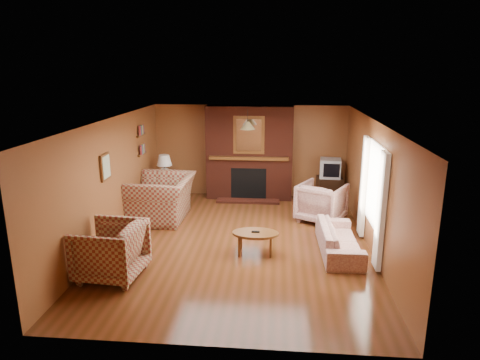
# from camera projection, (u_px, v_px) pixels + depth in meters

# --- Properties ---
(floor) EXTENTS (6.50, 6.50, 0.00)m
(floor) POSITION_uv_depth(u_px,v_px,m) (239.00, 242.00, 8.42)
(floor) COLOR #4F2910
(floor) RESTS_ON ground
(ceiling) EXTENTS (6.50, 6.50, 0.00)m
(ceiling) POSITION_uv_depth(u_px,v_px,m) (239.00, 121.00, 7.80)
(ceiling) COLOR silver
(ceiling) RESTS_ON wall_back
(wall_back) EXTENTS (6.50, 0.00, 6.50)m
(wall_back) POSITION_uv_depth(u_px,v_px,m) (250.00, 151.00, 11.24)
(wall_back) COLOR brown
(wall_back) RESTS_ON floor
(wall_front) EXTENTS (6.50, 0.00, 6.50)m
(wall_front) POSITION_uv_depth(u_px,v_px,m) (213.00, 258.00, 4.99)
(wall_front) COLOR brown
(wall_front) RESTS_ON floor
(wall_left) EXTENTS (0.00, 6.50, 6.50)m
(wall_left) POSITION_uv_depth(u_px,v_px,m) (111.00, 181.00, 8.33)
(wall_left) COLOR brown
(wall_left) RESTS_ON floor
(wall_right) EXTENTS (0.00, 6.50, 6.50)m
(wall_right) POSITION_uv_depth(u_px,v_px,m) (373.00, 187.00, 7.90)
(wall_right) COLOR brown
(wall_right) RESTS_ON floor
(fireplace) EXTENTS (2.20, 0.82, 2.40)m
(fireplace) POSITION_uv_depth(u_px,v_px,m) (249.00, 154.00, 10.99)
(fireplace) COLOR #4F1C11
(fireplace) RESTS_ON floor
(window_right) EXTENTS (0.10, 1.85, 2.00)m
(window_right) POSITION_uv_depth(u_px,v_px,m) (372.00, 194.00, 7.73)
(window_right) COLOR beige
(window_right) RESTS_ON wall_right
(bookshelf) EXTENTS (0.09, 0.55, 0.71)m
(bookshelf) POSITION_uv_depth(u_px,v_px,m) (143.00, 141.00, 10.03)
(bookshelf) COLOR brown
(bookshelf) RESTS_ON wall_left
(botanical_print) EXTENTS (0.05, 0.40, 0.50)m
(botanical_print) POSITION_uv_depth(u_px,v_px,m) (105.00, 167.00, 7.95)
(botanical_print) COLOR brown
(botanical_print) RESTS_ON wall_left
(pendant_light) EXTENTS (0.36, 0.36, 0.48)m
(pendant_light) POSITION_uv_depth(u_px,v_px,m) (248.00, 126.00, 10.12)
(pendant_light) COLOR black
(pendant_light) RESTS_ON ceiling
(plaid_loveseat) EXTENTS (1.34, 1.52, 0.98)m
(plaid_loveseat) POSITION_uv_depth(u_px,v_px,m) (162.00, 198.00, 9.63)
(plaid_loveseat) COLOR maroon
(plaid_loveseat) RESTS_ON floor
(plaid_armchair) EXTENTS (1.10, 1.07, 0.92)m
(plaid_armchair) POSITION_uv_depth(u_px,v_px,m) (110.00, 251.00, 6.95)
(plaid_armchair) COLOR maroon
(plaid_armchair) RESTS_ON floor
(floral_sofa) EXTENTS (0.73, 1.77, 0.51)m
(floral_sofa) POSITION_uv_depth(u_px,v_px,m) (339.00, 239.00, 7.93)
(floral_sofa) COLOR beige
(floral_sofa) RESTS_ON floor
(floral_armchair) EXTENTS (1.27, 1.28, 0.87)m
(floral_armchair) POSITION_uv_depth(u_px,v_px,m) (322.00, 202.00, 9.51)
(floral_armchair) COLOR beige
(floral_armchair) RESTS_ON floor
(coffee_table) EXTENTS (0.85, 0.53, 0.44)m
(coffee_table) POSITION_uv_depth(u_px,v_px,m) (256.00, 235.00, 7.84)
(coffee_table) COLOR brown
(coffee_table) RESTS_ON floor
(side_table) EXTENTS (0.46, 0.46, 0.59)m
(side_table) POSITION_uv_depth(u_px,v_px,m) (166.00, 191.00, 10.88)
(side_table) COLOR brown
(side_table) RESTS_ON floor
(table_lamp) EXTENTS (0.38, 0.38, 0.63)m
(table_lamp) POSITION_uv_depth(u_px,v_px,m) (164.00, 166.00, 10.72)
(table_lamp) COLOR white
(table_lamp) RESTS_ON side_table
(tv_stand) EXTENTS (0.64, 0.59, 0.65)m
(tv_stand) POSITION_uv_depth(u_px,v_px,m) (329.00, 190.00, 10.86)
(tv_stand) COLOR black
(tv_stand) RESTS_ON floor
(crt_tv) EXTENTS (0.56, 0.55, 0.47)m
(crt_tv) POSITION_uv_depth(u_px,v_px,m) (330.00, 168.00, 10.71)
(crt_tv) COLOR #9FA2A7
(crt_tv) RESTS_ON tv_stand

